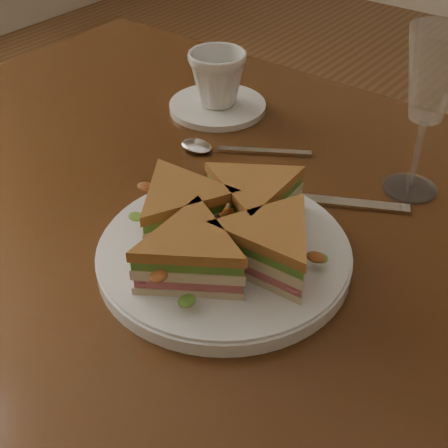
# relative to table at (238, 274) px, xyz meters

# --- Properties ---
(table) EXTENTS (1.20, 0.80, 0.75)m
(table) POSITION_rel_table_xyz_m (0.00, 0.00, 0.00)
(table) COLOR #321A0B
(table) RESTS_ON ground
(plate) EXTENTS (0.28, 0.28, 0.02)m
(plate) POSITION_rel_table_xyz_m (0.04, -0.08, 0.11)
(plate) COLOR white
(plate) RESTS_ON table
(sandwich_wedges) EXTENTS (0.25, 0.25, 0.06)m
(sandwich_wedges) POSITION_rel_table_xyz_m (0.04, -0.08, 0.14)
(sandwich_wedges) COLOR beige
(sandwich_wedges) RESTS_ON plate
(crisps_mound) EXTENTS (0.09, 0.09, 0.05)m
(crisps_mound) POSITION_rel_table_xyz_m (0.04, -0.08, 0.14)
(crisps_mound) COLOR #C35419
(crisps_mound) RESTS_ON plate
(spoon) EXTENTS (0.16, 0.10, 0.01)m
(spoon) POSITION_rel_table_xyz_m (-0.12, 0.10, 0.10)
(spoon) COLOR silver
(spoon) RESTS_ON table
(knife) EXTENTS (0.20, 0.11, 0.00)m
(knife) POSITION_rel_table_xyz_m (0.06, 0.08, 0.10)
(knife) COLOR silver
(knife) RESTS_ON table
(wine_glass) EXTENTS (0.07, 0.07, 0.21)m
(wine_glass) POSITION_rel_table_xyz_m (0.14, 0.17, 0.25)
(wine_glass) COLOR white
(wine_glass) RESTS_ON table
(saucer) EXTENTS (0.15, 0.15, 0.01)m
(saucer) POSITION_rel_table_xyz_m (-0.19, 0.20, 0.10)
(saucer) COLOR white
(saucer) RESTS_ON table
(coffee_cup) EXTENTS (0.12, 0.12, 0.08)m
(coffee_cup) POSITION_rel_table_xyz_m (-0.19, 0.20, 0.15)
(coffee_cup) COLOR white
(coffee_cup) RESTS_ON saucer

